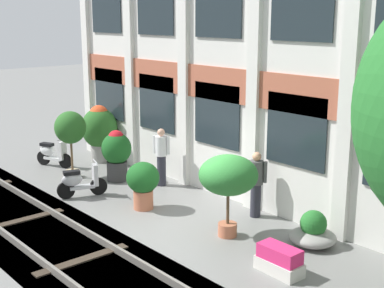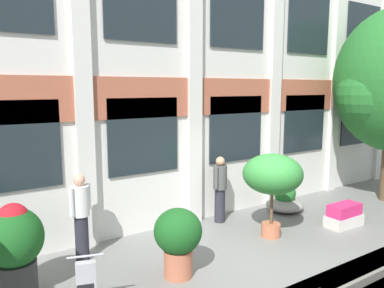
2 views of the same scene
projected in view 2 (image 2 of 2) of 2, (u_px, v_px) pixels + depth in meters
ground_plane at (261, 257)px, 7.42m from camera, size 80.00×80.00×0.00m
apartment_facade at (188, 69)px, 9.06m from camera, size 16.37×0.64×7.55m
potted_plant_fluted_column at (178, 237)px, 6.55m from camera, size 0.85×0.85×1.24m
potted_plant_low_pan at (273, 176)px, 8.23m from camera, size 1.32×1.32×1.88m
potted_plant_stone_basin at (15, 244)px, 5.87m from camera, size 0.90×0.90×1.55m
potted_plant_square_trough at (344, 216)px, 9.03m from camera, size 0.96×0.49×0.55m
potted_plant_wide_bowl at (285, 201)px, 10.12m from camera, size 1.02×1.02×0.78m
resident_by_doorway at (220, 187)px, 9.22m from camera, size 0.48×0.34×1.65m
resident_watching_tracks at (81, 215)px, 7.15m from camera, size 0.47×0.34×1.70m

